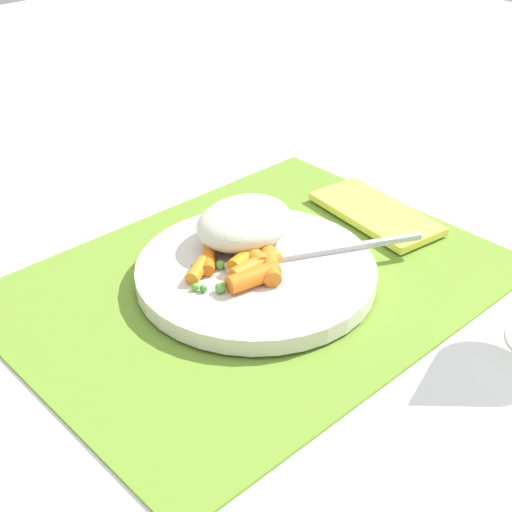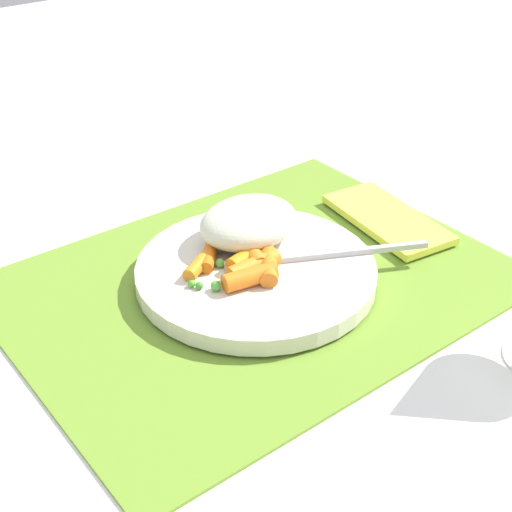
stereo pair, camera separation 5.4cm
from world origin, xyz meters
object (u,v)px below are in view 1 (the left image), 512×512
rice_mound (245,223)px  carrot_portion (247,265)px  plate (256,272)px  napkin (374,212)px  fork (304,255)px

rice_mound → carrot_portion: rice_mound is taller
rice_mound → carrot_portion: size_ratio=1.09×
plate → carrot_portion: 0.02m
rice_mound → carrot_portion: bearing=49.3°
plate → napkin: plate is taller
plate → carrot_portion: carrot_portion is taller
carrot_portion → plate: bearing=-168.7°
carrot_portion → fork: 0.06m
rice_mound → napkin: rice_mound is taller
carrot_portion → napkin: (-0.20, -0.01, -0.02)m
napkin → carrot_portion: bearing=1.6°
plate → fork: bearing=153.2°
rice_mound → fork: (-0.02, 0.06, -0.02)m
carrot_portion → napkin: carrot_portion is taller
napkin → rice_mound: bearing=-12.9°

